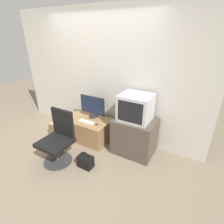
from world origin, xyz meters
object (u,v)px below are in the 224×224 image
at_px(mouse, 97,124).
at_px(handbag, 86,161).
at_px(keyboard, 86,122).
at_px(office_chair, 58,140).
at_px(main_monitor, 92,106).
at_px(book, 51,143).
at_px(cardboard_box_lower, 57,130).
at_px(crt_tv, 136,107).

height_order(mouse, handbag, mouse).
bearing_deg(keyboard, office_chair, -95.65).
xyz_separation_m(main_monitor, book, (-0.60, -0.71, -0.70)).
distance_m(mouse, cardboard_box_lower, 1.04).
xyz_separation_m(keyboard, office_chair, (-0.07, -0.72, -0.06)).
xyz_separation_m(main_monitor, handbag, (0.46, -0.89, -0.60)).
bearing_deg(mouse, main_monitor, 137.38).
bearing_deg(book, keyboard, 36.84).
bearing_deg(cardboard_box_lower, book, -69.67).
xyz_separation_m(main_monitor, mouse, (0.26, -0.24, -0.24)).
relative_size(keyboard, handbag, 1.11).
xyz_separation_m(keyboard, mouse, (0.25, 0.00, 0.01)).
relative_size(mouse, book, 0.32).
relative_size(crt_tv, handbag, 1.77).
xyz_separation_m(keyboard, handbag, (0.45, -0.64, -0.36)).
bearing_deg(crt_tv, cardboard_box_lower, -168.54).
bearing_deg(handbag, office_chair, -171.51).
bearing_deg(main_monitor, office_chair, -93.26).
bearing_deg(book, mouse, 28.33).
distance_m(crt_tv, book, 1.94).
relative_size(main_monitor, office_chair, 0.63).
distance_m(keyboard, crt_tv, 1.09).
xyz_separation_m(mouse, office_chair, (-0.32, -0.72, -0.07)).
xyz_separation_m(cardboard_box_lower, handbag, (1.17, -0.48, -0.04)).
height_order(main_monitor, office_chair, same).
distance_m(mouse, crt_tv, 0.87).
bearing_deg(handbag, mouse, 107.17).
relative_size(mouse, cardboard_box_lower, 0.19).
bearing_deg(handbag, book, 170.55).
bearing_deg(main_monitor, handbag, -62.41).
distance_m(mouse, handbag, 0.76).
xyz_separation_m(crt_tv, office_chair, (-1.04, -0.90, -0.52)).
bearing_deg(handbag, crt_tv, 57.35).
bearing_deg(crt_tv, main_monitor, 176.35).
bearing_deg(handbag, cardboard_box_lower, 157.85).
bearing_deg(mouse, book, -151.67).
distance_m(main_monitor, keyboard, 0.35).
height_order(main_monitor, cardboard_box_lower, main_monitor).
bearing_deg(office_chair, mouse, 66.09).
height_order(office_chair, book, office_chair).
relative_size(cardboard_box_lower, handbag, 0.98).
distance_m(keyboard, cardboard_box_lower, 0.81).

